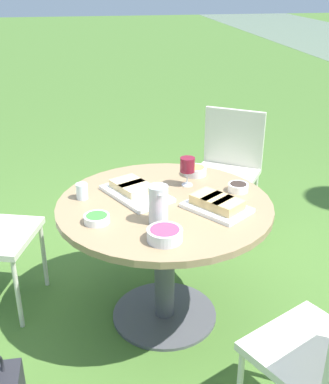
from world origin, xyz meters
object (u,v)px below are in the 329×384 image
object	(u,v)px
dining_table	(164,227)
water_pitcher	(158,204)
wine_glass	(187,166)
chair_far_back	(228,162)

from	to	relation	value
dining_table	water_pitcher	bearing A→B (deg)	-17.18
dining_table	wine_glass	bearing A→B (deg)	140.87
dining_table	wine_glass	world-z (taller)	wine_glass
water_pitcher	chair_far_back	bearing A→B (deg)	149.31
dining_table	water_pitcher	xyz separation A→B (m)	(0.20, -0.06, 0.24)
water_pitcher	wine_glass	xyz separation A→B (m)	(-0.40, 0.22, 0.02)
chair_far_back	water_pitcher	world-z (taller)	water_pitcher
chair_far_back	water_pitcher	size ratio (longest dim) A/B	4.78
chair_far_back	dining_table	bearing A→B (deg)	-33.15
water_pitcher	wine_glass	world-z (taller)	water_pitcher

